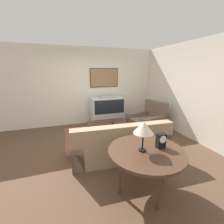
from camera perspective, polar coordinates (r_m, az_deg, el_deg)
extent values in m
plane|color=brown|center=(3.90, -4.30, -13.79)|extent=(12.00, 12.00, 0.00)
cube|color=silver|center=(5.52, -10.18, 9.46)|extent=(12.00, 0.06, 2.70)
cube|color=#4C381E|center=(5.61, -2.99, 12.92)|extent=(1.05, 0.03, 0.67)
cube|color=#93704C|center=(5.59, -2.93, 12.91)|extent=(1.00, 0.01, 0.62)
cube|color=silver|center=(4.80, 27.60, 7.11)|extent=(0.06, 12.00, 2.70)
cube|color=brown|center=(4.66, -2.38, -8.57)|extent=(2.42, 1.82, 0.01)
cube|color=silver|center=(5.50, -1.70, -2.39)|extent=(1.17, 0.53, 0.44)
cube|color=silver|center=(5.37, -1.74, 2.60)|extent=(1.17, 0.53, 0.54)
cube|color=black|center=(5.11, -0.86, 1.97)|extent=(1.05, 0.01, 0.47)
cube|color=#9E9EA3|center=(5.31, -1.77, 5.91)|extent=(0.53, 0.29, 0.09)
cube|color=#9E8466|center=(3.54, 2.70, -13.11)|extent=(2.17, 0.99, 0.42)
cube|color=#9E8466|center=(3.08, 4.68, -8.90)|extent=(2.14, 0.34, 0.43)
cube|color=#9E8466|center=(3.88, 16.32, -9.81)|extent=(0.29, 0.88, 0.58)
cube|color=#9E8466|center=(3.37, -13.21, -13.61)|extent=(0.29, 0.88, 0.58)
cube|color=#715F49|center=(3.39, 11.60, -7.71)|extent=(0.37, 0.14, 0.34)
cube|color=#715F49|center=(3.10, -4.66, -9.69)|extent=(0.37, 0.14, 0.34)
cube|color=brown|center=(5.06, 12.87, -4.59)|extent=(1.15, 1.07, 0.41)
cube|color=brown|center=(5.20, 16.30, 1.12)|extent=(0.38, 0.88, 0.52)
cube|color=brown|center=(5.27, 10.23, -2.80)|extent=(0.99, 0.38, 0.55)
cube|color=brown|center=(4.81, 15.87, -4.97)|extent=(0.99, 0.38, 0.55)
cube|color=#472D1E|center=(4.45, -1.74, -4.27)|extent=(1.16, 0.62, 0.04)
cylinder|color=#472D1E|center=(4.18, -7.72, -8.89)|extent=(0.04, 0.04, 0.38)
cylinder|color=#472D1E|center=(4.47, 5.86, -7.14)|extent=(0.04, 0.04, 0.38)
cylinder|color=#472D1E|center=(4.66, -8.98, -6.32)|extent=(0.04, 0.04, 0.38)
cylinder|color=#472D1E|center=(4.92, 3.33, -4.93)|extent=(0.04, 0.04, 0.38)
cylinder|color=#472D1E|center=(2.42, 12.88, -14.32)|extent=(1.17, 1.17, 0.04)
cube|color=#472D1E|center=(2.45, 12.79, -15.59)|extent=(0.99, 0.47, 0.08)
cylinder|color=#472D1E|center=(2.51, 2.87, -22.82)|extent=(0.05, 0.05, 0.69)
cylinder|color=#472D1E|center=(2.86, 19.20, -18.43)|extent=(0.05, 0.05, 0.69)
cylinder|color=#472D1E|center=(2.38, 17.55, -26.17)|extent=(0.05, 0.05, 0.69)
cylinder|color=black|center=(2.37, 11.45, -13.96)|extent=(0.11, 0.11, 0.02)
cylinder|color=black|center=(2.27, 11.74, -9.27)|extent=(0.02, 0.02, 0.40)
cone|color=silver|center=(2.22, 11.95, -5.80)|extent=(0.29, 0.29, 0.18)
cube|color=black|center=(2.49, 18.11, -10.32)|extent=(0.14, 0.09, 0.23)
cylinder|color=white|center=(2.43, 18.87, -9.88)|extent=(0.12, 0.01, 0.12)
cube|color=black|center=(4.40, 0.21, -4.06)|extent=(0.06, 0.16, 0.02)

